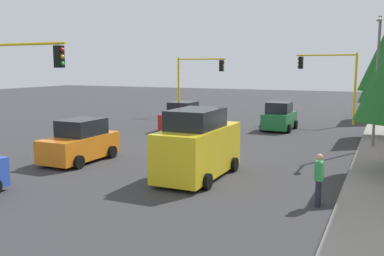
# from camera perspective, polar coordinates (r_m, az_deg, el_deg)

# --- Properties ---
(ground_plane) EXTENTS (120.00, 120.00, 0.00)m
(ground_plane) POSITION_cam_1_polar(r_m,az_deg,el_deg) (23.33, -0.61, -2.71)
(ground_plane) COLOR #353538
(traffic_signal_near_right) EXTENTS (0.36, 4.59, 5.58)m
(traffic_signal_near_right) POSITION_cam_1_polar(r_m,az_deg,el_deg) (21.35, -21.90, 6.37)
(traffic_signal_near_right) COLOR yellow
(traffic_signal_near_right) RESTS_ON ground
(traffic_signal_far_left) EXTENTS (0.36, 4.59, 5.45)m
(traffic_signal_far_left) POSITION_cam_1_polar(r_m,az_deg,el_deg) (34.96, 18.02, 6.91)
(traffic_signal_far_left) COLOR yellow
(traffic_signal_far_left) RESTS_ON ground
(traffic_signal_far_right) EXTENTS (0.36, 4.59, 5.22)m
(traffic_signal_far_right) POSITION_cam_1_polar(r_m,az_deg,el_deg) (37.99, 0.74, 7.15)
(traffic_signal_far_right) COLOR yellow
(traffic_signal_far_right) RESTS_ON ground
(street_lamp_curbside) EXTENTS (2.15, 0.28, 7.00)m
(street_lamp_curbside) POSITION_cam_1_polar(r_m,az_deg,el_deg) (24.33, 23.49, 7.37)
(street_lamp_curbside) COLOR slate
(street_lamp_curbside) RESTS_ON ground
(delivery_van_yellow) EXTENTS (4.80, 2.22, 2.77)m
(delivery_van_yellow) POSITION_cam_1_polar(r_m,az_deg,el_deg) (17.02, 0.82, -2.40)
(delivery_van_yellow) COLOR yellow
(delivery_van_yellow) RESTS_ON ground
(car_orange) EXTENTS (3.98, 2.09, 1.98)m
(car_orange) POSITION_cam_1_polar(r_m,az_deg,el_deg) (20.69, -14.70, -1.86)
(car_orange) COLOR orange
(car_orange) RESTS_ON ground
(car_white) EXTENTS (2.01, 3.74, 1.98)m
(car_white) POSITION_cam_1_polar(r_m,az_deg,el_deg) (25.07, 0.87, 0.13)
(car_white) COLOR white
(car_white) RESTS_ON ground
(car_green) EXTENTS (3.61, 2.06, 1.98)m
(car_green) POSITION_cam_1_polar(r_m,az_deg,el_deg) (30.50, 11.58, 1.41)
(car_green) COLOR #1E7238
(car_green) RESTS_ON ground
(car_red) EXTENTS (3.74, 2.11, 1.98)m
(car_red) POSITION_cam_1_polar(r_m,az_deg,el_deg) (29.86, -1.31, 1.44)
(car_red) COLOR red
(car_red) RESTS_ON ground
(pedestrian_crossing) EXTENTS (0.40, 0.24, 1.70)m
(pedestrian_crossing) POSITION_cam_1_polar(r_m,az_deg,el_deg) (14.19, 16.57, -6.45)
(pedestrian_crossing) COLOR #262638
(pedestrian_crossing) RESTS_ON ground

